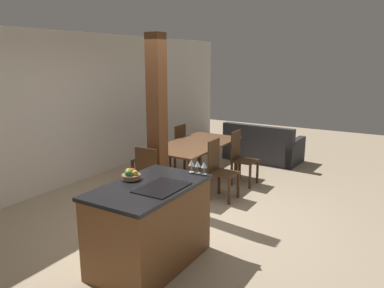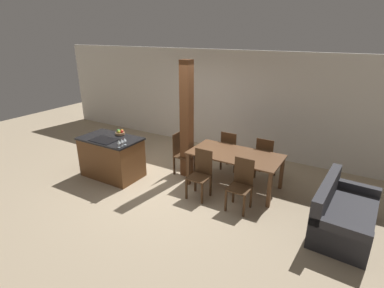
{
  "view_description": "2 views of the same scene",
  "coord_description": "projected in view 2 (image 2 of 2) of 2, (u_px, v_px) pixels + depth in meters",
  "views": [
    {
      "loc": [
        -4.21,
        -2.68,
        2.25
      ],
      "look_at": [
        0.6,
        0.2,
        0.95
      ],
      "focal_mm": 35.0,
      "sensor_mm": 36.0,
      "label": 1
    },
    {
      "loc": [
        3.57,
        -4.77,
        3.14
      ],
      "look_at": [
        0.6,
        0.2,
        0.95
      ],
      "focal_mm": 28.0,
      "sensor_mm": 36.0,
      "label": 2
    }
  ],
  "objects": [
    {
      "name": "fruit_bowl",
      "position": [
        120.0,
        132.0,
        6.81
      ],
      "size": [
        0.21,
        0.21,
        0.11
      ],
      "color": "#99704C",
      "rests_on": "kitchen_island"
    },
    {
      "name": "dining_chair_near_right",
      "position": [
        241.0,
        184.0,
        5.52
      ],
      "size": [
        0.4,
        0.4,
        0.97
      ],
      "color": "#472D19",
      "rests_on": "ground_plane"
    },
    {
      "name": "dining_chair_far_right",
      "position": [
        265.0,
        158.0,
        6.65
      ],
      "size": [
        0.4,
        0.4,
        0.97
      ],
      "rotation": [
        0.0,
        0.0,
        3.14
      ],
      "color": "#472D19",
      "rests_on": "ground_plane"
    },
    {
      "name": "ground_plane",
      "position": [
        164.0,
        182.0,
        6.65
      ],
      "size": [
        16.0,
        16.0,
        0.0
      ],
      "primitive_type": "plane",
      "color": "tan"
    },
    {
      "name": "wine_glass_middle",
      "position": [
        122.0,
        141.0,
        6.09
      ],
      "size": [
        0.07,
        0.07,
        0.15
      ],
      "color": "silver",
      "rests_on": "kitchen_island"
    },
    {
      "name": "wall_back",
      "position": [
        218.0,
        100.0,
        8.25
      ],
      "size": [
        11.2,
        0.08,
        2.7
      ],
      "color": "silver",
      "rests_on": "ground_plane"
    },
    {
      "name": "dining_chair_near_left",
      "position": [
        201.0,
        173.0,
        5.93
      ],
      "size": [
        0.4,
        0.4,
        0.97
      ],
      "color": "#472D19",
      "rests_on": "ground_plane"
    },
    {
      "name": "dining_table",
      "position": [
        235.0,
        158.0,
        6.23
      ],
      "size": [
        1.9,
        0.97,
        0.75
      ],
      "color": "brown",
      "rests_on": "ground_plane"
    },
    {
      "name": "wine_glass_far",
      "position": [
        125.0,
        140.0,
        6.16
      ],
      "size": [
        0.07,
        0.07,
        0.15
      ],
      "color": "silver",
      "rests_on": "kitchen_island"
    },
    {
      "name": "dining_chair_head_end",
      "position": [
        182.0,
        153.0,
        6.93
      ],
      "size": [
        0.4,
        0.4,
        0.97
      ],
      "rotation": [
        0.0,
        0.0,
        1.57
      ],
      "color": "#472D19",
      "rests_on": "ground_plane"
    },
    {
      "name": "couch",
      "position": [
        343.0,
        215.0,
        4.95
      ],
      "size": [
        0.94,
        1.67,
        0.83
      ],
      "rotation": [
        0.0,
        0.0,
        1.51
      ],
      "color": "#2D2D33",
      "rests_on": "ground_plane"
    },
    {
      "name": "kitchen_island",
      "position": [
        112.0,
        157.0,
        6.79
      ],
      "size": [
        1.36,
        0.83,
        0.93
      ],
      "color": "brown",
      "rests_on": "ground_plane"
    },
    {
      "name": "timber_post",
      "position": [
        187.0,
        121.0,
        6.55
      ],
      "size": [
        0.23,
        0.23,
        2.6
      ],
      "color": "brown",
      "rests_on": "ground_plane"
    },
    {
      "name": "dining_chair_far_left",
      "position": [
        230.0,
        150.0,
        7.06
      ],
      "size": [
        0.4,
        0.4,
        0.97
      ],
      "rotation": [
        0.0,
        0.0,
        3.14
      ],
      "color": "#472D19",
      "rests_on": "ground_plane"
    },
    {
      "name": "wine_glass_near",
      "position": [
        119.0,
        142.0,
        6.02
      ],
      "size": [
        0.07,
        0.07,
        0.15
      ],
      "color": "silver",
      "rests_on": "kitchen_island"
    }
  ]
}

